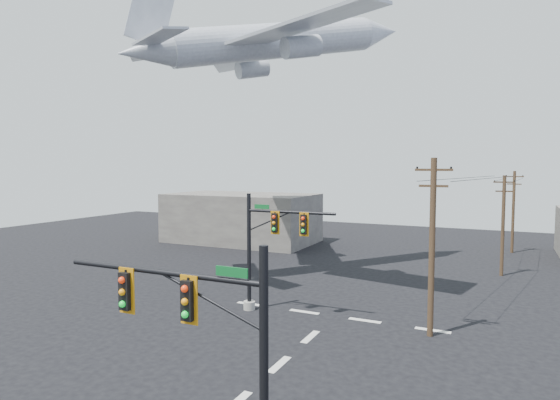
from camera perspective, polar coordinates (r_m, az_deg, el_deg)
The scene contains 9 objects.
lane_markings at distance 24.74m, azimuth 1.32°, elevation -18.29°, with size 14.00×21.20×0.01m.
signal_mast_near at distance 14.04m, azimuth -7.91°, elevation -18.89°, with size 7.34×0.81×7.37m.
signal_mast_far at distance 30.19m, azimuth -1.77°, elevation -6.13°, with size 6.31×0.85×7.69m.
utility_pole_a at distance 27.13m, azimuth 18.05°, elevation -5.11°, with size 1.98×0.33×9.92m.
utility_pole_b at distance 44.47m, azimuth 25.54°, elevation -2.60°, with size 1.74×0.48×8.68m.
utility_pole_c at distance 56.84m, azimuth 26.56°, elevation -1.11°, with size 1.82×0.49×8.94m.
power_lines at distance 41.56m, azimuth 24.55°, elevation 2.37°, with size 6.33×30.05×0.49m.
airliner at distance 41.24m, azimuth -0.51°, elevation 18.71°, with size 21.33×23.18×7.60m.
building_left at distance 58.79m, azimuth -4.71°, elevation -2.17°, with size 18.00×10.00×6.00m, color slate.
Camera 1 is at (9.31, -15.56, 9.45)m, focal length 30.00 mm.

